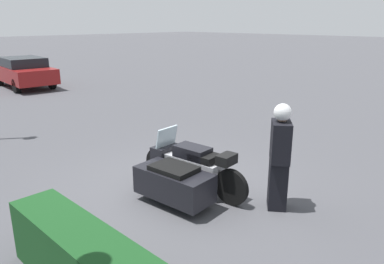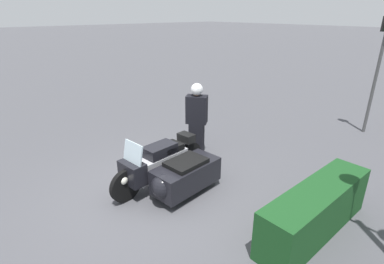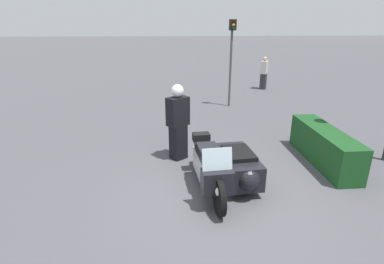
% 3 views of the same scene
% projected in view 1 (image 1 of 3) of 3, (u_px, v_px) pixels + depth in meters
% --- Properties ---
extents(ground_plane, '(160.00, 160.00, 0.00)m').
position_uv_depth(ground_plane, '(167.00, 189.00, 7.35)').
color(ground_plane, '#4C4C51').
extents(police_motorcycle, '(2.45, 1.29, 1.16)m').
position_uv_depth(police_motorcycle, '(179.00, 173.00, 6.89)').
color(police_motorcycle, black).
rests_on(police_motorcycle, ground).
extents(officer_rider, '(0.55, 0.59, 1.87)m').
position_uv_depth(officer_rider, '(280.00, 155.00, 6.34)').
color(officer_rider, black).
rests_on(officer_rider, ground).
extents(hedge_bush_curbside, '(2.56, 0.61, 0.84)m').
position_uv_depth(hedge_bush_curbside, '(81.00, 261.00, 4.46)').
color(hedge_bush_curbside, '#19471E').
rests_on(hedge_bush_curbside, ground).
extents(parked_car_background, '(4.52, 2.21, 1.47)m').
position_uv_depth(parked_car_background, '(24.00, 71.00, 18.41)').
color(parked_car_background, maroon).
rests_on(parked_car_background, ground).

